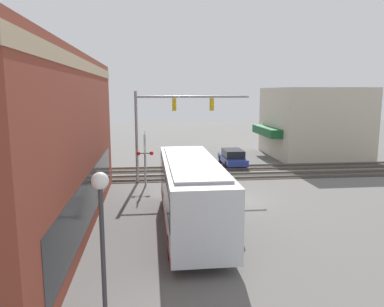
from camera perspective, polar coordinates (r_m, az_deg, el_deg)
The scene contains 10 objects.
ground_plane at distance 23.15m, azimuth 5.57°, elevation -6.94°, with size 120.00×120.00×0.00m, color #605E5B.
shop_building at distance 39.86m, azimuth 17.93°, elevation 4.54°, with size 9.11×9.68×6.88m.
city_bus at distance 17.86m, azimuth -0.12°, elevation -5.71°, with size 10.26×2.59×3.35m.
traffic_signal_gantry at distance 26.77m, azimuth -3.42°, elevation 5.78°, with size 0.42×8.20×6.55m.
crossing_signal at distance 25.98m, azimuth -7.18°, elevation 0.03°, with size 1.41×1.18×3.81m.
streetlamp at distance 10.01m, azimuth -13.48°, elevation -13.03°, with size 0.44×0.44×4.55m.
rail_track_near at distance 28.84m, azimuth 3.09°, elevation -3.57°, with size 2.60×60.00×0.15m.
rail_track_far at distance 31.93m, azimuth 2.14°, elevation -2.29°, with size 2.60×60.00×0.15m.
parked_car_blue at distance 33.58m, azimuth 6.19°, elevation -0.64°, with size 4.64×1.82×1.43m.
pedestrian_near_bus at distance 17.50m, azimuth 6.81°, elevation -9.47°, with size 0.34×0.34×1.69m.
Camera 1 is at (-21.71, 4.71, 6.50)m, focal length 35.00 mm.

